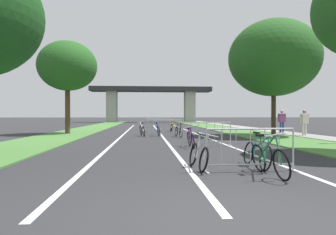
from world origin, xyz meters
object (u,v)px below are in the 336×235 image
object	(u,v)px
tree_right_cypress_far	(274,58)
bicycle_yellow_5	(172,127)
bicycle_teal_4	(257,154)
bicycle_blue_0	(158,130)
crowd_barrier_fourth	(157,125)
tree_left_oak_near	(67,66)
bicycle_purple_6	(191,139)
crowd_barrier_second	(207,134)
bicycle_green_2	(269,159)
pedestrian_pushing_bike	(304,121)
bicycle_white_3	(142,130)
pedestrian_in_red_jacket	(282,119)
crowd_barrier_third	(164,128)
bicycle_black_1	(179,131)
crowd_barrier_nearest	(250,150)
bicycle_silver_7	(199,155)

from	to	relation	value
tree_right_cypress_far	bicycle_yellow_5	distance (m)	9.40
bicycle_teal_4	bicycle_blue_0	bearing A→B (deg)	-82.35
crowd_barrier_fourth	bicycle_teal_4	distance (m)	17.12
tree_left_oak_near	bicycle_teal_4	bearing A→B (deg)	-59.08
tree_left_oak_near	bicycle_purple_6	world-z (taller)	tree_left_oak_near
crowd_barrier_second	bicycle_purple_6	size ratio (longest dim) A/B	1.32
tree_right_cypress_far	crowd_barrier_second	xyz separation A→B (m)	(-5.41, -5.44, -4.42)
bicycle_green_2	bicycle_yellow_5	bearing A→B (deg)	-92.90
crowd_barrier_second	pedestrian_pushing_bike	bearing A→B (deg)	35.09
bicycle_teal_4	tree_right_cypress_far	bearing A→B (deg)	-118.12
bicycle_white_3	pedestrian_in_red_jacket	world-z (taller)	pedestrian_in_red_jacket
crowd_barrier_third	bicycle_blue_0	distance (m)	0.55
tree_left_oak_near	bicycle_yellow_5	size ratio (longest dim) A/B	3.81
crowd_barrier_fourth	bicycle_purple_6	bearing A→B (deg)	-85.76
bicycle_black_1	pedestrian_in_red_jacket	world-z (taller)	pedestrian_in_red_jacket
bicycle_black_1	pedestrian_pushing_bike	bearing A→B (deg)	-10.96
bicycle_green_2	bicycle_teal_4	world-z (taller)	bicycle_green_2
bicycle_yellow_5	bicycle_purple_6	bearing A→B (deg)	-81.47
tree_left_oak_near	bicycle_black_1	size ratio (longest dim) A/B	3.79
crowd_barrier_nearest	bicycle_yellow_5	bearing A→B (deg)	91.24
tree_left_oak_near	pedestrian_in_red_jacket	world-z (taller)	tree_left_oak_near
bicycle_black_1	pedestrian_pushing_bike	world-z (taller)	pedestrian_pushing_bike
bicycle_blue_0	bicycle_silver_7	size ratio (longest dim) A/B	1.03
tree_right_cypress_far	crowd_barrier_third	xyz separation A→B (m)	(-6.90, 0.41, -4.42)
bicycle_green_2	pedestrian_pushing_bike	size ratio (longest dim) A/B	1.03
crowd_barrier_fourth	bicycle_teal_4	xyz separation A→B (m)	(1.89, -17.01, -0.15)
crowd_barrier_third	bicycle_purple_6	size ratio (longest dim) A/B	1.32
crowd_barrier_nearest	pedestrian_in_red_jacket	xyz separation A→B (m)	(7.32, 13.84, 0.52)
bicycle_green_2	pedestrian_pushing_bike	xyz separation A→B (m)	(7.17, 11.46, 0.63)
crowd_barrier_fourth	crowd_barrier_third	bearing A→B (deg)	-88.20
bicycle_yellow_5	pedestrian_pushing_bike	size ratio (longest dim) A/B	1.03
bicycle_green_2	bicycle_white_3	distance (m)	13.03
bicycle_black_1	bicycle_purple_6	world-z (taller)	bicycle_purple_6
bicycle_yellow_5	tree_right_cypress_far	bearing A→B (deg)	-33.99
tree_right_cypress_far	crowd_barrier_fourth	world-z (taller)	tree_right_cypress_far
bicycle_blue_0	crowd_barrier_third	bearing A→B (deg)	-45.52
bicycle_blue_0	bicycle_silver_7	world-z (taller)	bicycle_blue_0
bicycle_black_1	bicycle_teal_4	distance (m)	10.74
tree_left_oak_near	bicycle_blue_0	xyz separation A→B (m)	(6.27, -2.27, -4.38)
crowd_barrier_third	bicycle_blue_0	bearing A→B (deg)	127.70
crowd_barrier_second	bicycle_white_3	bearing A→B (deg)	114.39
crowd_barrier_third	bicycle_yellow_5	bearing A→B (deg)	79.64
tree_right_cypress_far	bicycle_purple_6	xyz separation A→B (m)	(-6.19, -5.89, -4.57)
crowd_barrier_third	bicycle_teal_4	xyz separation A→B (m)	(1.70, -11.16, -0.15)
bicycle_green_2	bicycle_purple_6	xyz separation A→B (m)	(-0.84, 5.93, -0.02)
bicycle_white_3	pedestrian_in_red_jacket	size ratio (longest dim) A/B	1.03
bicycle_silver_7	crowd_barrier_fourth	bearing A→B (deg)	-93.15
crowd_barrier_third	bicycle_purple_6	xyz separation A→B (m)	(0.72, -6.30, -0.16)
bicycle_black_1	bicycle_purple_6	size ratio (longest dim) A/B	1.03
tree_left_oak_near	crowd_barrier_second	distance (m)	12.51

